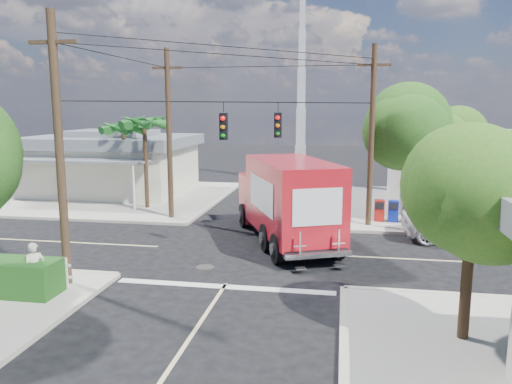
# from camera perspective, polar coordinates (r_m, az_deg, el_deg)

# --- Properties ---
(ground) EXTENTS (120.00, 120.00, 0.00)m
(ground) POSITION_cam_1_polar(r_m,az_deg,el_deg) (21.19, -0.93, -6.77)
(ground) COLOR black
(ground) RESTS_ON ground
(sidewalk_ne) EXTENTS (14.12, 14.12, 0.14)m
(sidewalk_ne) POSITION_cam_1_polar(r_m,az_deg,el_deg) (32.19, 22.35, -1.69)
(sidewalk_ne) COLOR #A8A298
(sidewalk_ne) RESTS_ON ground
(sidewalk_nw) EXTENTS (14.12, 14.12, 0.14)m
(sidewalk_nw) POSITION_cam_1_polar(r_m,az_deg,el_deg) (34.68, -15.39, -0.54)
(sidewalk_nw) COLOR #A8A298
(sidewalk_nw) RESTS_ON ground
(road_markings) EXTENTS (32.00, 32.00, 0.01)m
(road_markings) POSITION_cam_1_polar(r_m,az_deg,el_deg) (19.81, -1.73, -7.94)
(road_markings) COLOR beige
(road_markings) RESTS_ON ground
(building_ne) EXTENTS (11.80, 10.20, 4.50)m
(building_ne) POSITION_cam_1_polar(r_m,az_deg,el_deg) (33.30, 24.92, 2.41)
(building_ne) COLOR silver
(building_ne) RESTS_ON sidewalk_ne
(building_nw) EXTENTS (10.80, 10.20, 4.30)m
(building_nw) POSITION_cam_1_polar(r_m,az_deg,el_deg) (36.28, -16.09, 3.30)
(building_nw) COLOR beige
(building_nw) RESTS_ON sidewalk_nw
(radio_tower) EXTENTS (0.80, 0.80, 17.00)m
(radio_tower) POSITION_cam_1_polar(r_m,az_deg,el_deg) (40.11, 5.17, 9.10)
(radio_tower) COLOR silver
(radio_tower) RESTS_ON ground
(tree_ne_front) EXTENTS (4.21, 4.14, 6.66)m
(tree_ne_front) POSITION_cam_1_polar(r_m,az_deg,el_deg) (26.97, 17.19, 6.62)
(tree_ne_front) COLOR #422D1C
(tree_ne_front) RESTS_ON sidewalk_ne
(tree_ne_back) EXTENTS (3.77, 3.66, 5.82)m
(tree_ne_back) POSITION_cam_1_polar(r_m,az_deg,el_deg) (29.60, 21.62, 5.48)
(tree_ne_back) COLOR #422D1C
(tree_ne_back) RESTS_ON sidewalk_ne
(tree_se) EXTENTS (3.67, 3.54, 5.62)m
(tree_se) POSITION_cam_1_polar(r_m,az_deg,el_deg) (13.26, 23.67, 0.40)
(tree_se) COLOR #422D1C
(tree_se) RESTS_ON sidewalk_se
(palm_nw_front) EXTENTS (3.01, 3.08, 5.59)m
(palm_nw_front) POSITION_cam_1_polar(r_m,az_deg,el_deg) (29.72, -12.64, 7.59)
(palm_nw_front) COLOR #422D1C
(palm_nw_front) RESTS_ON sidewalk_nw
(palm_nw_back) EXTENTS (3.01, 3.08, 5.19)m
(palm_nw_back) POSITION_cam_1_polar(r_m,az_deg,el_deg) (31.91, -14.94, 6.95)
(palm_nw_back) COLOR #422D1C
(palm_nw_back) RESTS_ON sidewalk_nw
(utility_poles) EXTENTS (12.00, 10.68, 9.00)m
(utility_poles) POSITION_cam_1_polar(r_m,az_deg,el_deg) (22.28, -4.22, 6.23)
(utility_poles) COLOR #473321
(utility_poles) RESTS_ON ground
(vending_boxes) EXTENTS (1.90, 0.50, 1.10)m
(vending_boxes) POSITION_cam_1_polar(r_m,az_deg,el_deg) (26.83, 15.40, -2.10)
(vending_boxes) COLOR #A31711
(vending_boxes) RESTS_ON sidewalk_ne
(delivery_truck) EXTENTS (5.75, 9.00, 3.77)m
(delivery_truck) POSITION_cam_1_polar(r_m,az_deg,el_deg) (22.23, 3.50, -0.94)
(delivery_truck) COLOR black
(delivery_truck) RESTS_ON ground
(parked_car) EXTENTS (6.14, 2.86, 1.70)m
(parked_car) POSITION_cam_1_polar(r_m,az_deg,el_deg) (24.69, 23.46, -3.18)
(parked_car) COLOR silver
(parked_car) RESTS_ON ground
(pedestrian) EXTENTS (0.73, 0.72, 1.70)m
(pedestrian) POSITION_cam_1_polar(r_m,az_deg,el_deg) (17.22, -23.94, -8.08)
(pedestrian) COLOR beige
(pedestrian) RESTS_ON sidewalk_sw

